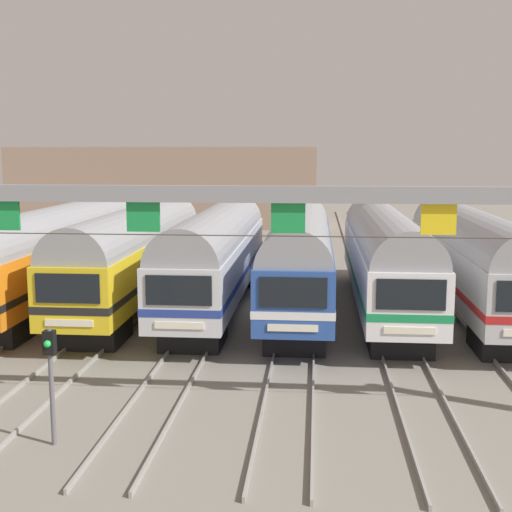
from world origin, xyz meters
The scene contains 11 objects.
ground_plane centered at (0.00, 0.00, 0.00)m, with size 160.00×160.00×0.00m, color gray.
track_bed centered at (0.00, 17.00, 0.07)m, with size 20.89×70.00×0.15m.
commuter_train_orange centered at (-9.69, 0.00, 2.69)m, with size 2.88×18.06×5.05m.
commuter_train_yellow centered at (-5.82, 0.00, 2.69)m, with size 2.88×18.06×5.05m.
commuter_train_silver centered at (-1.94, 0.00, 2.69)m, with size 2.88×18.06×5.05m.
commuter_train_blue centered at (1.94, -0.01, 2.69)m, with size 2.88×18.06×4.77m.
commuter_train_white centered at (5.82, 0.00, 2.69)m, with size 2.88×18.06×5.05m.
commuter_train_stainless centered at (9.69, 0.00, 2.69)m, with size 2.88×18.06×5.05m.
catenary_gantry centered at (0.00, -13.50, 5.32)m, with size 24.63×0.44×6.97m.
yard_signal_mast centered at (-3.88, -15.50, 2.11)m, with size 0.28×0.35×3.03m.
maintenance_building centered at (-12.30, 36.92, 3.86)m, with size 29.95×10.00×7.72m, color gray.
Camera 1 is at (2.67, -31.36, 7.38)m, focal length 47.92 mm.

